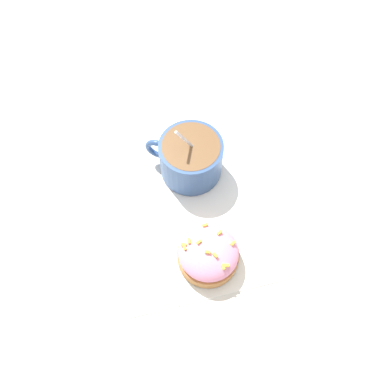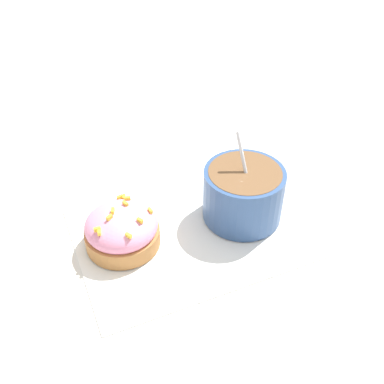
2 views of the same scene
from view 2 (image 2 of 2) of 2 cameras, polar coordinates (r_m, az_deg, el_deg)
ground_plane at (r=0.55m, az=-1.15°, el=-3.87°), size 3.00×3.00×0.00m
paper_napkin at (r=0.54m, az=-1.16°, el=-3.75°), size 0.27×0.25×0.00m
coffee_cup at (r=0.53m, az=6.54°, el=0.08°), size 0.09×0.11×0.11m
frosted_pastry at (r=0.51m, az=-8.90°, el=-4.69°), size 0.08×0.08×0.05m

